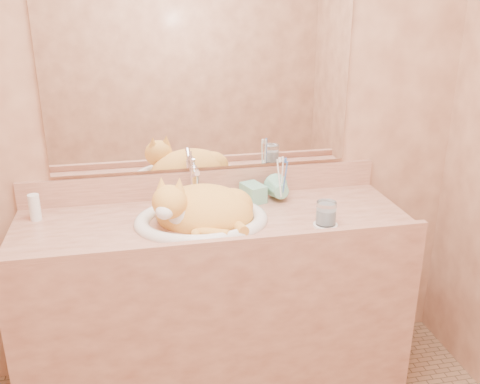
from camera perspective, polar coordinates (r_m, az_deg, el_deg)
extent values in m
cube|color=#965E44|center=(2.33, -4.10, 8.91)|extent=(2.40, 0.02, 2.50)
cube|color=white|center=(2.29, -4.15, 12.28)|extent=(1.30, 0.02, 0.80)
imported|color=#73B898|center=(2.29, 2.18, 0.60)|extent=(0.10, 0.10, 0.17)
imported|color=#73B898|center=(2.32, 4.49, -0.14)|extent=(0.11, 0.11, 0.10)
cylinder|color=white|center=(2.14, 9.10, -3.51)|extent=(0.10, 0.10, 0.01)
cylinder|color=white|center=(2.12, 9.17, -2.24)|extent=(0.08, 0.08, 0.09)
cylinder|color=white|center=(2.31, -21.06, -1.53)|extent=(0.05, 0.05, 0.11)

